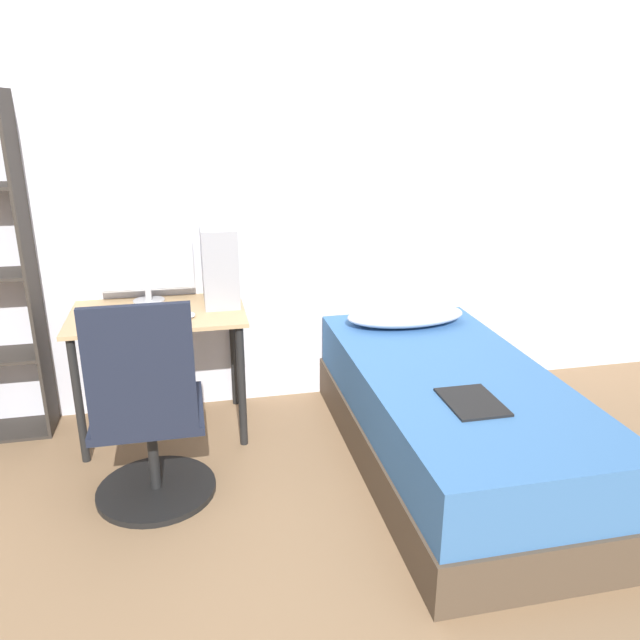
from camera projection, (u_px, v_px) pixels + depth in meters
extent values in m
plane|color=#846647|center=(264.00, 558.00, 2.61)|extent=(14.00, 14.00, 0.00)
cube|color=silver|center=(224.00, 204.00, 3.63)|extent=(8.00, 0.05, 2.50)
cube|color=tan|center=(158.00, 314.00, 3.42)|extent=(0.94, 0.61, 0.02)
cylinder|color=black|center=(78.00, 401.00, 3.21)|extent=(0.04, 0.04, 0.70)
cylinder|color=black|center=(242.00, 386.00, 3.38)|extent=(0.04, 0.04, 0.70)
cylinder|color=black|center=(91.00, 363.00, 3.69)|extent=(0.04, 0.04, 0.70)
cylinder|color=black|center=(234.00, 352.00, 3.86)|extent=(0.04, 0.04, 0.70)
cube|color=#2D2823|center=(31.00, 273.00, 3.37)|extent=(0.02, 0.28, 1.88)
cube|color=#2D2823|center=(1.00, 431.00, 3.61)|extent=(0.57, 0.28, 0.02)
cylinder|color=black|center=(157.00, 489.00, 3.05)|extent=(0.57, 0.57, 0.03)
cylinder|color=black|center=(153.00, 452.00, 2.99)|extent=(0.05, 0.05, 0.39)
cube|color=black|center=(149.00, 412.00, 2.91)|extent=(0.50, 0.50, 0.04)
cube|color=black|center=(140.00, 371.00, 2.60)|extent=(0.45, 0.04, 0.58)
cube|color=#4C3D2D|center=(449.00, 443.00, 3.26)|extent=(0.96, 1.99, 0.24)
cube|color=#38669E|center=(453.00, 398.00, 3.18)|extent=(0.93, 1.95, 0.29)
ellipsoid|color=#B2B7C6|center=(406.00, 315.00, 3.79)|extent=(0.73, 0.36, 0.11)
cube|color=black|center=(472.00, 402.00, 2.79)|extent=(0.24, 0.32, 0.01)
cylinder|color=#B7B7BC|center=(149.00, 301.00, 3.59)|extent=(0.18, 0.18, 0.01)
cylinder|color=#B7B7BC|center=(148.00, 294.00, 3.58)|extent=(0.04, 0.04, 0.07)
cube|color=#B7B7BC|center=(145.00, 263.00, 3.52)|extent=(0.53, 0.01, 0.32)
cube|color=silver|center=(145.00, 263.00, 3.52)|extent=(0.51, 0.01, 0.30)
cube|color=silver|center=(144.00, 318.00, 3.28)|extent=(0.38, 0.12, 0.02)
cube|color=#99999E|center=(219.00, 265.00, 3.51)|extent=(0.19, 0.36, 0.44)
ellipsoid|color=silver|center=(190.00, 315.00, 3.33)|extent=(0.06, 0.09, 0.02)
cube|color=#B7B7BC|center=(83.00, 314.00, 3.37)|extent=(0.07, 0.14, 0.01)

